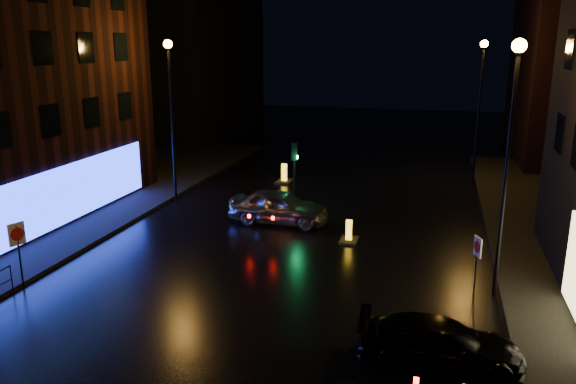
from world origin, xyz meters
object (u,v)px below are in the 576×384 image
silver_hatchback (279,207)px  bollard_near (349,237)px  bollard_far (284,178)px  dark_sedan (440,343)px  road_sign_right (477,252)px  road_sign_left (17,240)px  traffic_signal (294,200)px

silver_hatchback → bollard_near: (3.59, -1.72, -0.58)m
bollard_near → bollard_far: 10.84m
bollard_far → silver_hatchback: bearing=-74.6°
dark_sedan → road_sign_right: road_sign_right is taller
silver_hatchback → dark_sedan: (7.41, -10.47, -0.17)m
silver_hatchback → road_sign_right: bearing=-122.7°
dark_sedan → road_sign_left: 14.05m
road_sign_left → dark_sedan: bearing=16.3°
bollard_far → road_sign_left: (-4.67, -16.96, 1.53)m
bollard_far → road_sign_right: (10.38, -13.34, 1.26)m
silver_hatchback → dark_sedan: silver_hatchback is taller
traffic_signal → dark_sedan: 14.69m
dark_sedan → bollard_near: dark_sedan is taller
traffic_signal → bollard_far: traffic_signal is taller
silver_hatchback → bollard_far: silver_hatchback is taller
bollard_near → road_sign_right: bearing=-38.9°
traffic_signal → road_sign_left: 13.47m
traffic_signal → silver_hatchback: traffic_signal is taller
bollard_near → bollard_far: bollard_far is taller
road_sign_left → road_sign_right: 15.48m
dark_sedan → road_sign_right: 4.98m
silver_hatchback → traffic_signal: bearing=-2.6°
silver_hatchback → road_sign_left: 11.44m
silver_hatchback → bollard_far: bearing=14.9°
silver_hatchback → bollard_far: 7.88m
traffic_signal → road_sign_left: traffic_signal is taller
traffic_signal → bollard_far: 5.72m
dark_sedan → bollard_far: dark_sedan is taller
traffic_signal → dark_sedan: bearing=-60.4°
dark_sedan → bollard_far: bearing=24.6°
bollard_near → road_sign_left: bearing=-143.0°
bollard_far → road_sign_left: bearing=-103.8°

